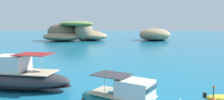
# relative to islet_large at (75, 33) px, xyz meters

# --- Properties ---
(islet_large) EXTENTS (28.09, 22.07, 7.01)m
(islet_large) POSITION_rel_islet_large_xyz_m (0.00, 0.00, 0.00)
(islet_large) COLOR #9E8966
(islet_large) RESTS_ON ground
(islet_small) EXTENTS (13.52, 15.87, 4.29)m
(islet_small) POSITION_rel_islet_large_xyz_m (28.93, 2.91, -0.80)
(islet_small) COLOR #9E8966
(islet_small) RESTS_ON ground
(motorboat_charcoal) EXTENTS (9.95, 4.23, 3.02)m
(motorboat_charcoal) POSITION_rel_islet_large_xyz_m (7.52, -57.38, -1.68)
(motorboat_charcoal) COLOR #2D2D33
(motorboat_charcoal) RESTS_ON ground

